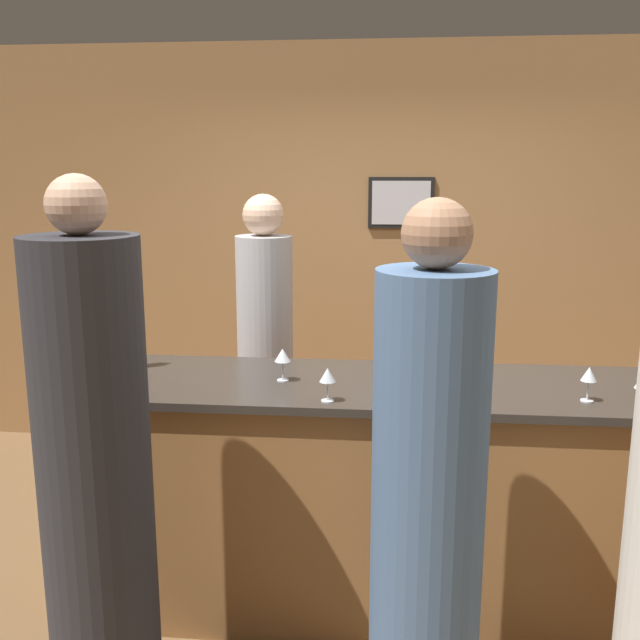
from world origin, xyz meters
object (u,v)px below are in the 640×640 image
bartender (266,372)px  guest_1 (428,507)px  wine_bottle_0 (137,346)px  guest_2 (96,484)px

bartender → guest_1: (0.81, -1.54, 0.00)m
wine_bottle_0 → guest_1: bearing=-34.7°
guest_2 → wine_bottle_0: bearing=100.4°
guest_1 → wine_bottle_0: size_ratio=7.21×
guest_1 → wine_bottle_0: bearing=145.3°
bartender → guest_2: size_ratio=0.94×
guest_2 → wine_bottle_0: guest_2 is taller
guest_1 → guest_2: 1.14m
guest_2 → wine_bottle_0: (-0.17, 0.91, 0.26)m
bartender → guest_2: bearing=78.1°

